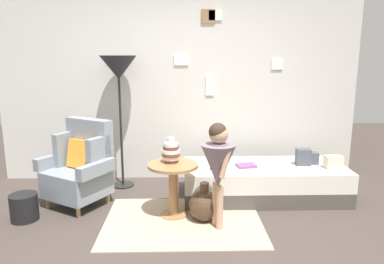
% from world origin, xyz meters
% --- Properties ---
extents(ground_plane, '(12.00, 12.00, 0.00)m').
position_xyz_m(ground_plane, '(0.00, 0.00, 0.00)').
color(ground_plane, '#423833').
extents(gallery_wall, '(4.80, 0.12, 2.60)m').
position_xyz_m(gallery_wall, '(0.00, 1.95, 1.30)').
color(gallery_wall, beige).
rests_on(gallery_wall, ground).
extents(rug, '(1.60, 1.19, 0.01)m').
position_xyz_m(rug, '(0.05, 0.50, 0.01)').
color(rug, tan).
rests_on(rug, ground).
extents(armchair, '(0.90, 0.84, 0.97)m').
position_xyz_m(armchair, '(-1.11, 1.01, 0.44)').
color(armchair, tan).
rests_on(armchair, ground).
extents(daybed, '(1.90, 0.81, 0.40)m').
position_xyz_m(daybed, '(1.02, 1.14, 0.20)').
color(daybed, '#4C4742').
rests_on(daybed, ground).
extents(pillow_head, '(0.20, 0.14, 0.15)m').
position_xyz_m(pillow_head, '(1.79, 1.01, 0.47)').
color(pillow_head, beige).
rests_on(pillow_head, daybed).
extents(pillow_mid, '(0.19, 0.13, 0.14)m').
position_xyz_m(pillow_mid, '(1.58, 1.20, 0.47)').
color(pillow_mid, '#474C56').
rests_on(pillow_mid, daybed).
extents(pillow_back, '(0.17, 0.13, 0.20)m').
position_xyz_m(pillow_back, '(1.48, 1.14, 0.50)').
color(pillow_back, '#474C56').
rests_on(pillow_back, daybed).
extents(side_table, '(0.53, 0.53, 0.58)m').
position_xyz_m(side_table, '(-0.05, 0.65, 0.40)').
color(side_table, '#9E7042').
rests_on(side_table, ground).
extents(vase_striped, '(0.19, 0.19, 0.27)m').
position_xyz_m(vase_striped, '(-0.08, 0.71, 0.69)').
color(vase_striped, brown).
rests_on(vase_striped, side_table).
extents(floor_lamp, '(0.46, 0.46, 1.68)m').
position_xyz_m(floor_lamp, '(-0.74, 1.58, 1.48)').
color(floor_lamp, black).
rests_on(floor_lamp, ground).
extents(person_child, '(0.34, 0.34, 1.06)m').
position_xyz_m(person_child, '(0.39, 0.37, 0.67)').
color(person_child, tan).
rests_on(person_child, ground).
extents(book_on_daybed, '(0.25, 0.20, 0.03)m').
position_xyz_m(book_on_daybed, '(0.79, 1.09, 0.42)').
color(book_on_daybed, '#84467A').
rests_on(book_on_daybed, daybed).
extents(demijohn_near, '(0.32, 0.32, 0.41)m').
position_xyz_m(demijohn_near, '(0.27, 0.53, 0.17)').
color(demijohn_near, '#473323').
rests_on(demijohn_near, ground).
extents(magazine_basket, '(0.28, 0.28, 0.28)m').
position_xyz_m(magazine_basket, '(-1.60, 0.59, 0.14)').
color(magazine_basket, black).
rests_on(magazine_basket, ground).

